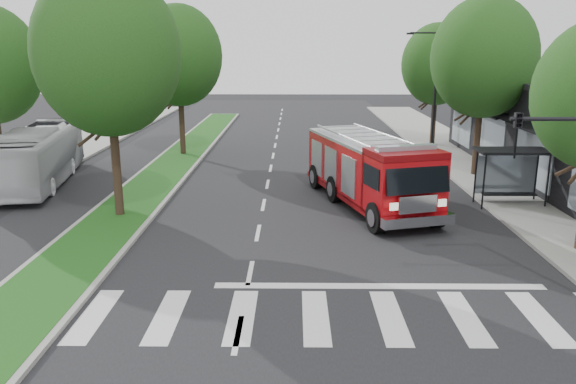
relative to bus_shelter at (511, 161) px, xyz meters
name	(u,v)px	position (x,y,z in m)	size (l,w,h in m)	color
ground	(250,273)	(-11.20, -8.15, -2.04)	(140.00, 140.00, 0.00)	black
sidewalk_right	(520,193)	(1.30, 1.85, -1.96)	(5.00, 80.00, 0.15)	gray
median	(177,160)	(-17.20, 9.85, -1.96)	(3.00, 50.00, 0.15)	gray
bus_shelter	(511,161)	(0.00, 0.00, 0.00)	(3.20, 1.60, 2.61)	black
tree_right_mid	(484,58)	(0.30, 5.85, 4.45)	(5.60, 5.60, 9.72)	black
tree_right_far	(437,64)	(0.30, 15.85, 3.80)	(5.00, 5.00, 8.73)	black
tree_median_near	(107,53)	(-17.20, -2.15, 4.77)	(5.80, 5.80, 10.16)	black
tree_median_far	(179,56)	(-17.20, 11.85, 4.45)	(5.60, 5.60, 9.72)	black
streetlight_right_far	(433,88)	(-0.85, 11.85, 2.44)	(2.11, 0.20, 8.00)	black
fire_engine	(369,171)	(-6.40, -0.13, -0.43)	(5.44, 10.08, 3.35)	#650508
city_bus	(39,156)	(-23.20, 3.90, -0.55)	(2.51, 10.72, 2.99)	#BCBCC0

